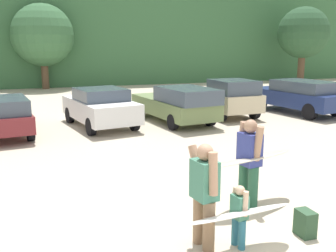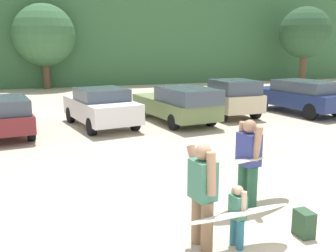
{
  "view_description": "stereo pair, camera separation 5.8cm",
  "coord_description": "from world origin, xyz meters",
  "px_view_note": "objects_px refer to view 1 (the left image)",
  "views": [
    {
      "loc": [
        -3.21,
        -4.14,
        3.18
      ],
      "look_at": [
        0.26,
        6.16,
        0.91
      ],
      "focal_mm": 41.93,
      "sensor_mm": 36.0,
      "label": 1
    },
    {
      "loc": [
        -3.15,
        -4.16,
        3.18
      ],
      "look_at": [
        0.26,
        6.16,
        0.91
      ],
      "focal_mm": 41.93,
      "sensor_mm": 36.0,
      "label": 2
    }
  ],
  "objects_px": {
    "parked_car_maroon": "(1,115)",
    "parked_car_champagne": "(225,97)",
    "parked_car_olive_green": "(177,103)",
    "person_child": "(239,213)",
    "parked_car_white": "(100,107)",
    "backpack_dropped": "(305,223)",
    "person_adult": "(249,158)",
    "surfboard_cream": "(252,158)",
    "surfboard_white": "(240,214)",
    "parked_car_navy": "(299,95)",
    "person_companion": "(204,190)"
  },
  "relations": [
    {
      "from": "parked_car_maroon",
      "to": "parked_car_champagne",
      "type": "xyz_separation_m",
      "value": [
        9.27,
        1.1,
        0.1
      ]
    },
    {
      "from": "parked_car_olive_green",
      "to": "person_child",
      "type": "bearing_deg",
      "value": 157.04
    },
    {
      "from": "parked_car_maroon",
      "to": "parked_car_champagne",
      "type": "relative_size",
      "value": 1.09
    },
    {
      "from": "parked_car_white",
      "to": "backpack_dropped",
      "type": "height_order",
      "value": "parked_car_white"
    },
    {
      "from": "parked_car_olive_green",
      "to": "person_child",
      "type": "xyz_separation_m",
      "value": [
        -2.55,
        -9.9,
        -0.21
      ]
    },
    {
      "from": "parked_car_olive_green",
      "to": "parked_car_champagne",
      "type": "bearing_deg",
      "value": -81.75
    },
    {
      "from": "parked_car_champagne",
      "to": "person_child",
      "type": "height_order",
      "value": "parked_car_champagne"
    },
    {
      "from": "person_adult",
      "to": "parked_car_white",
      "type": "bearing_deg",
      "value": -89.27
    },
    {
      "from": "parked_car_white",
      "to": "parked_car_maroon",
      "type": "bearing_deg",
      "value": 87.44
    },
    {
      "from": "parked_car_white",
      "to": "backpack_dropped",
      "type": "relative_size",
      "value": 9.7
    },
    {
      "from": "parked_car_maroon",
      "to": "surfboard_cream",
      "type": "xyz_separation_m",
      "value": [
        5.19,
        -8.15,
        0.21
      ]
    },
    {
      "from": "parked_car_champagne",
      "to": "surfboard_white",
      "type": "bearing_deg",
      "value": 151.57
    },
    {
      "from": "parked_car_maroon",
      "to": "parked_car_olive_green",
      "type": "height_order",
      "value": "parked_car_olive_green"
    },
    {
      "from": "surfboard_white",
      "to": "person_child",
      "type": "bearing_deg",
      "value": -123.59
    },
    {
      "from": "person_adult",
      "to": "parked_car_maroon",
      "type": "bearing_deg",
      "value": -67.37
    },
    {
      "from": "parked_car_navy",
      "to": "person_child",
      "type": "height_order",
      "value": "parked_car_navy"
    },
    {
      "from": "person_companion",
      "to": "backpack_dropped",
      "type": "bearing_deg",
      "value": 163.19
    },
    {
      "from": "person_adult",
      "to": "parked_car_navy",
      "type": "bearing_deg",
      "value": -140.96
    },
    {
      "from": "person_companion",
      "to": "parked_car_navy",
      "type": "bearing_deg",
      "value": -142.28
    },
    {
      "from": "parked_car_navy",
      "to": "person_child",
      "type": "relative_size",
      "value": 4.76
    },
    {
      "from": "parked_car_maroon",
      "to": "parked_car_champagne",
      "type": "height_order",
      "value": "parked_car_champagne"
    },
    {
      "from": "parked_car_olive_green",
      "to": "person_companion",
      "type": "height_order",
      "value": "person_companion"
    },
    {
      "from": "surfboard_white",
      "to": "backpack_dropped",
      "type": "height_order",
      "value": "surfboard_white"
    },
    {
      "from": "parked_car_white",
      "to": "parked_car_champagne",
      "type": "height_order",
      "value": "parked_car_champagne"
    },
    {
      "from": "surfboard_white",
      "to": "backpack_dropped",
      "type": "relative_size",
      "value": 4.31
    },
    {
      "from": "surfboard_cream",
      "to": "surfboard_white",
      "type": "relative_size",
      "value": 1.14
    },
    {
      "from": "parked_car_navy",
      "to": "parked_car_white",
      "type": "bearing_deg",
      "value": 80.41
    },
    {
      "from": "parked_car_white",
      "to": "person_adult",
      "type": "distance_m",
      "value": 8.81
    },
    {
      "from": "surfboard_cream",
      "to": "parked_car_champagne",
      "type": "bearing_deg",
      "value": -129.92
    },
    {
      "from": "parked_car_white",
      "to": "surfboard_white",
      "type": "xyz_separation_m",
      "value": [
        0.51,
        -10.23,
        -0.16
      ]
    },
    {
      "from": "parked_car_maroon",
      "to": "person_companion",
      "type": "relative_size",
      "value": 2.64
    },
    {
      "from": "person_child",
      "to": "parked_car_champagne",
      "type": "bearing_deg",
      "value": -125.27
    },
    {
      "from": "parked_car_navy",
      "to": "surfboard_cream",
      "type": "distance_m",
      "value": 11.61
    },
    {
      "from": "person_adult",
      "to": "surfboard_white",
      "type": "xyz_separation_m",
      "value": [
        -1.06,
        -1.56,
        -0.36
      ]
    },
    {
      "from": "parked_car_olive_green",
      "to": "person_adult",
      "type": "bearing_deg",
      "value": 161.06
    },
    {
      "from": "parked_car_navy",
      "to": "person_child",
      "type": "xyz_separation_m",
      "value": [
        -8.69,
        -10.17,
        -0.26
      ]
    },
    {
      "from": "surfboard_cream",
      "to": "backpack_dropped",
      "type": "relative_size",
      "value": 4.9
    },
    {
      "from": "surfboard_cream",
      "to": "person_companion",
      "type": "bearing_deg",
      "value": 21.84
    },
    {
      "from": "parked_car_white",
      "to": "surfboard_white",
      "type": "bearing_deg",
      "value": 171.89
    },
    {
      "from": "parked_car_champagne",
      "to": "person_child",
      "type": "bearing_deg",
      "value": 151.59
    },
    {
      "from": "parked_car_white",
      "to": "person_companion",
      "type": "relative_size",
      "value": 2.58
    },
    {
      "from": "parked_car_champagne",
      "to": "person_companion",
      "type": "height_order",
      "value": "person_companion"
    },
    {
      "from": "person_companion",
      "to": "surfboard_white",
      "type": "xyz_separation_m",
      "value": [
        0.46,
        -0.32,
        -0.33
      ]
    },
    {
      "from": "person_child",
      "to": "parked_car_olive_green",
      "type": "bearing_deg",
      "value": -113.99
    },
    {
      "from": "parked_car_white",
      "to": "backpack_dropped",
      "type": "bearing_deg",
      "value": 179.23
    },
    {
      "from": "person_companion",
      "to": "surfboard_cream",
      "type": "relative_size",
      "value": 0.77
    },
    {
      "from": "parked_car_olive_green",
      "to": "parked_car_champagne",
      "type": "relative_size",
      "value": 1.23
    },
    {
      "from": "parked_car_maroon",
      "to": "surfboard_cream",
      "type": "relative_size",
      "value": 2.03
    },
    {
      "from": "parked_car_navy",
      "to": "surfboard_white",
      "type": "distance_m",
      "value": 13.52
    },
    {
      "from": "parked_car_navy",
      "to": "surfboard_white",
      "type": "relative_size",
      "value": 2.54
    }
  ]
}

